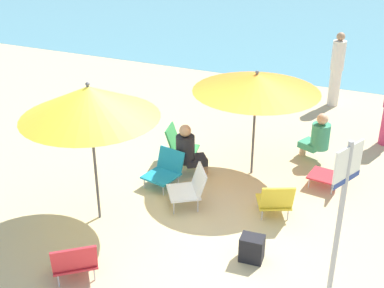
{
  "coord_description": "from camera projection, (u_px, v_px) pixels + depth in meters",
  "views": [
    {
      "loc": [
        2.68,
        -5.96,
        4.31
      ],
      "look_at": [
        -0.35,
        0.87,
        0.7
      ],
      "focal_mm": 47.5,
      "sensor_mm": 36.0,
      "label": 1
    }
  ],
  "objects": [
    {
      "name": "beach_chair_f",
      "position": [
        331.0,
        174.0,
        8.3
      ],
      "size": [
        0.62,
        0.54,
        0.54
      ],
      "rotation": [
        0.0,
        0.0,
        -3.27
      ],
      "color": "red",
      "rests_on": "ground_plane"
    },
    {
      "name": "person_d",
      "position": [
        337.0,
        69.0,
        11.42
      ],
      "size": [
        0.3,
        0.3,
        1.7
      ],
      "rotation": [
        0.0,
        0.0,
        5.69
      ],
      "color": "silver",
      "rests_on": "ground_plane"
    },
    {
      "name": "beach_chair_a",
      "position": [
        190.0,
        187.0,
        7.8
      ],
      "size": [
        0.75,
        0.75,
        0.62
      ],
      "rotation": [
        0.0,
        0.0,
        -2.54
      ],
      "color": "white",
      "rests_on": "ground_plane"
    },
    {
      "name": "ground_plane",
      "position": [
        190.0,
        212.0,
        7.76
      ],
      "size": [
        40.0,
        40.0,
        0.0
      ],
      "primitive_type": "plane",
      "color": "#D3BC8C"
    },
    {
      "name": "person_b",
      "position": [
        318.0,
        137.0,
        9.1
      ],
      "size": [
        0.56,
        0.46,
        0.93
      ],
      "rotation": [
        0.0,
        0.0,
        2.72
      ],
      "color": "#389970",
      "rests_on": "ground_plane"
    },
    {
      "name": "beach_chair_e",
      "position": [
        275.0,
        200.0,
        7.5
      ],
      "size": [
        0.67,
        0.71,
        0.63
      ],
      "rotation": [
        0.0,
        0.0,
        2.01
      ],
      "color": "gold",
      "rests_on": "ground_plane"
    },
    {
      "name": "beach_chair_d",
      "position": [
        75.0,
        260.0,
        6.25
      ],
      "size": [
        0.76,
        0.76,
        0.62
      ],
      "rotation": [
        0.0,
        0.0,
        2.26
      ],
      "color": "red",
      "rests_on": "ground_plane"
    },
    {
      "name": "sea_water",
      "position": [
        343.0,
        22.0,
        19.78
      ],
      "size": [
        40.0,
        16.0,
        0.01
      ],
      "primitive_type": "cube",
      "color": "#5693A3",
      "rests_on": "ground_plane"
    },
    {
      "name": "person_a",
      "position": [
        188.0,
        150.0,
        8.59
      ],
      "size": [
        0.54,
        0.5,
        0.95
      ],
      "rotation": [
        0.0,
        0.0,
        0.65
      ],
      "color": "black",
      "rests_on": "ground_plane"
    },
    {
      "name": "beach_bag",
      "position": [
        252.0,
        248.0,
        6.66
      ],
      "size": [
        0.33,
        0.26,
        0.36
      ],
      "primitive_type": "cube",
      "rotation": [
        0.0,
        0.0,
        3.22
      ],
      "color": "black",
      "rests_on": "ground_plane"
    },
    {
      "name": "umbrella_yellow",
      "position": [
        89.0,
        102.0,
        6.83
      ],
      "size": [
        1.92,
        1.92,
        2.13
      ],
      "color": "#4C4C51",
      "rests_on": "ground_plane"
    },
    {
      "name": "beach_chair_c",
      "position": [
        165.0,
        169.0,
        8.41
      ],
      "size": [
        0.6,
        0.68,
        0.57
      ],
      "rotation": [
        0.0,
        0.0,
        -1.77
      ],
      "color": "teal",
      "rests_on": "ground_plane"
    },
    {
      "name": "umbrella_orange",
      "position": [
        257.0,
        83.0,
        8.15
      ],
      "size": [
        2.08,
        2.08,
        1.86
      ],
      "color": "#4C4C51",
      "rests_on": "ground_plane"
    },
    {
      "name": "beach_chair_b",
      "position": [
        179.0,
        144.0,
        9.18
      ],
      "size": [
        0.62,
        0.58,
        0.65
      ],
      "rotation": [
        0.0,
        0.0,
        0.19
      ],
      "color": "#33934C",
      "rests_on": "ground_plane"
    },
    {
      "name": "warning_sign",
      "position": [
        342.0,
        207.0,
        5.29
      ],
      "size": [
        0.22,
        0.45,
        2.18
      ],
      "rotation": [
        0.0,
        0.0,
        -0.42
      ],
      "color": "#ADADB2",
      "rests_on": "ground_plane"
    }
  ]
}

